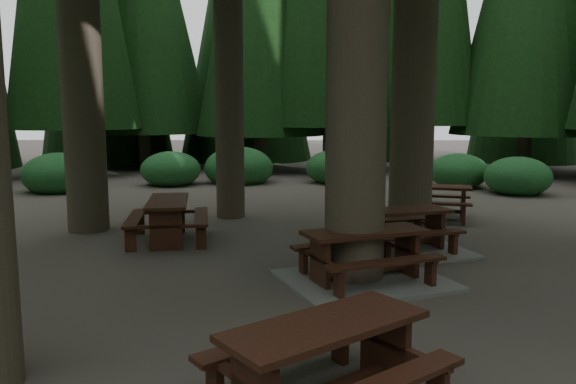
{
  "coord_description": "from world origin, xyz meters",
  "views": [
    {
      "loc": [
        -0.04,
        -7.56,
        2.37
      ],
      "look_at": [
        -0.15,
        1.28,
        1.1
      ],
      "focal_mm": 35.0,
      "sensor_mm": 36.0,
      "label": 1
    }
  ],
  "objects_px": {
    "picnic_table_c": "(400,238)",
    "picnic_table_d": "(432,196)",
    "picnic_table_b": "(168,214)",
    "picnic_table_e": "(326,352)",
    "picnic_table_a": "(365,265)"
  },
  "relations": [
    {
      "from": "picnic_table_c",
      "to": "picnic_table_d",
      "type": "relative_size",
      "value": 1.31
    },
    {
      "from": "picnic_table_b",
      "to": "picnic_table_d",
      "type": "distance_m",
      "value": 5.88
    },
    {
      "from": "picnic_table_b",
      "to": "picnic_table_e",
      "type": "xyz_separation_m",
      "value": [
        2.57,
        -5.9,
        -0.03
      ]
    },
    {
      "from": "picnic_table_b",
      "to": "picnic_table_d",
      "type": "height_order",
      "value": "picnic_table_b"
    },
    {
      "from": "picnic_table_d",
      "to": "picnic_table_e",
      "type": "relative_size",
      "value": 0.91
    },
    {
      "from": "picnic_table_d",
      "to": "picnic_table_e",
      "type": "xyz_separation_m",
      "value": [
        -2.82,
        -8.25,
        0.0
      ]
    },
    {
      "from": "picnic_table_a",
      "to": "picnic_table_b",
      "type": "relative_size",
      "value": 1.36
    },
    {
      "from": "picnic_table_e",
      "to": "picnic_table_d",
      "type": "bearing_deg",
      "value": 33.08
    },
    {
      "from": "picnic_table_e",
      "to": "picnic_table_a",
      "type": "bearing_deg",
      "value": 39.86
    },
    {
      "from": "picnic_table_d",
      "to": "picnic_table_e",
      "type": "height_order",
      "value": "same"
    },
    {
      "from": "picnic_table_b",
      "to": "picnic_table_a",
      "type": "bearing_deg",
      "value": -136.11
    },
    {
      "from": "picnic_table_c",
      "to": "picnic_table_e",
      "type": "height_order",
      "value": "picnic_table_e"
    },
    {
      "from": "picnic_table_a",
      "to": "picnic_table_d",
      "type": "bearing_deg",
      "value": 44.45
    },
    {
      "from": "picnic_table_d",
      "to": "picnic_table_e",
      "type": "distance_m",
      "value": 8.71
    },
    {
      "from": "picnic_table_d",
      "to": "picnic_table_e",
      "type": "bearing_deg",
      "value": -93.99
    }
  ]
}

